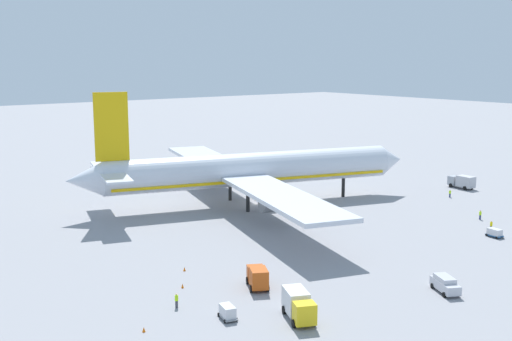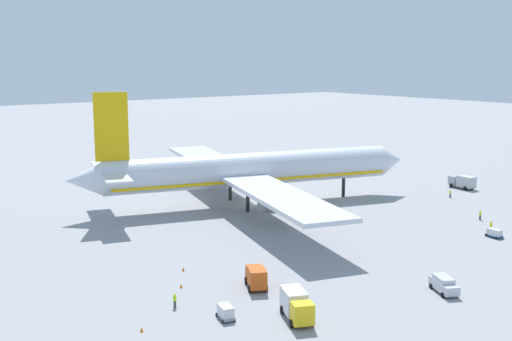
# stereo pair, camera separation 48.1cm
# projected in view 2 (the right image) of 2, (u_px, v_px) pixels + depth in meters

# --- Properties ---
(ground_plane) EXTENTS (600.00, 600.00, 0.00)m
(ground_plane) POSITION_uv_depth(u_px,v_px,m) (252.00, 204.00, 124.73)
(ground_plane) COLOR gray
(airliner) EXTENTS (67.87, 78.09, 22.48)m
(airliner) POSITION_uv_depth(u_px,v_px,m) (246.00, 170.00, 123.07)
(airliner) COLOR silver
(airliner) RESTS_ON ground
(service_truck_0) EXTENTS (4.53, 6.46, 3.03)m
(service_truck_0) POSITION_uv_depth(u_px,v_px,m) (296.00, 305.00, 69.72)
(service_truck_0) COLOR yellow
(service_truck_0) RESTS_ON ground
(service_truck_1) EXTENTS (4.01, 5.17, 2.74)m
(service_truck_1) POSITION_uv_depth(u_px,v_px,m) (256.00, 277.00, 79.19)
(service_truck_1) COLOR #BF4C14
(service_truck_1) RESTS_ON ground
(service_truck_2) EXTENTS (2.94, 6.12, 2.89)m
(service_truck_2) POSITION_uv_depth(u_px,v_px,m) (463.00, 182.00, 139.75)
(service_truck_2) COLOR #999EA5
(service_truck_2) RESTS_ON ground
(service_van) EXTENTS (3.73, 5.05, 1.97)m
(service_van) POSITION_uv_depth(u_px,v_px,m) (444.00, 284.00, 77.80)
(service_van) COLOR silver
(service_van) RESTS_ON ground
(baggage_cart_0) EXTENTS (1.76, 3.27, 1.36)m
(baggage_cart_0) POSITION_uv_depth(u_px,v_px,m) (494.00, 233.00, 101.82)
(baggage_cart_0) COLOR #26598C
(baggage_cart_0) RESTS_ON ground
(baggage_cart_1) EXTENTS (2.64, 2.97, 1.29)m
(baggage_cart_1) POSITION_uv_depth(u_px,v_px,m) (95.00, 168.00, 162.25)
(baggage_cart_1) COLOR #26598C
(baggage_cart_1) RESTS_ON ground
(baggage_cart_2) EXTENTS (2.06, 3.37, 1.53)m
(baggage_cart_2) POSITION_uv_depth(u_px,v_px,m) (226.00, 312.00, 69.94)
(baggage_cart_2) COLOR gray
(baggage_cart_2) RESTS_ON ground
(ground_worker_1) EXTENTS (0.49, 0.49, 1.73)m
(ground_worker_1) POSITION_uv_depth(u_px,v_px,m) (175.00, 300.00, 73.05)
(ground_worker_1) COLOR #3F3F47
(ground_worker_1) RESTS_ON ground
(ground_worker_2) EXTENTS (0.48, 0.48, 1.76)m
(ground_worker_2) POSITION_uv_depth(u_px,v_px,m) (491.00, 226.00, 105.34)
(ground_worker_2) COLOR black
(ground_worker_2) RESTS_ON ground
(ground_worker_3) EXTENTS (0.56, 0.56, 1.70)m
(ground_worker_3) POSITION_uv_depth(u_px,v_px,m) (480.00, 215.00, 112.76)
(ground_worker_3) COLOR navy
(ground_worker_3) RESTS_ON ground
(ground_worker_4) EXTENTS (0.55, 0.55, 1.61)m
(ground_worker_4) POSITION_uv_depth(u_px,v_px,m) (450.00, 194.00, 130.84)
(ground_worker_4) COLOR navy
(ground_worker_4) RESTS_ON ground
(traffic_cone_0) EXTENTS (0.36, 0.36, 0.55)m
(traffic_cone_0) POSITION_uv_depth(u_px,v_px,m) (181.00, 286.00, 79.44)
(traffic_cone_0) COLOR orange
(traffic_cone_0) RESTS_ON ground
(traffic_cone_1) EXTENTS (0.36, 0.36, 0.55)m
(traffic_cone_1) POSITION_uv_depth(u_px,v_px,m) (142.00, 329.00, 66.68)
(traffic_cone_1) COLOR orange
(traffic_cone_1) RESTS_ON ground
(traffic_cone_2) EXTENTS (0.36, 0.36, 0.55)m
(traffic_cone_2) POSITION_uv_depth(u_px,v_px,m) (183.00, 269.00, 85.78)
(traffic_cone_2) COLOR orange
(traffic_cone_2) RESTS_ON ground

